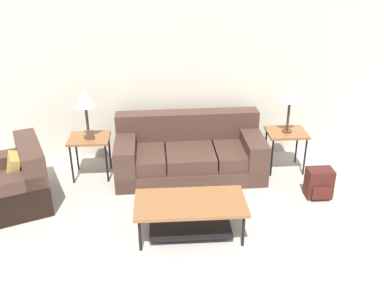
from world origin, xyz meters
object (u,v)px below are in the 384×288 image
object	(u,v)px
armchair	(10,185)
table_lamp_left	(85,100)
backpack	(319,183)
side_table_right	(286,136)
coffee_table	(190,210)
side_table_left	(89,142)
table_lamp_right	(290,95)
couch	(189,154)

from	to	relation	value
armchair	table_lamp_left	bearing A→B (deg)	37.95
armchair	table_lamp_left	size ratio (longest dim) A/B	1.85
armchair	backpack	size ratio (longest dim) A/B	3.15
backpack	table_lamp_left	bearing A→B (deg)	165.43
armchair	side_table_right	distance (m)	3.73
armchair	coffee_table	distance (m)	2.31
side_table_left	side_table_right	xyz separation A→B (m)	(2.76, 0.00, 0.00)
coffee_table	table_lamp_right	size ratio (longest dim) A/B	1.83
armchair	table_lamp_left	xyz separation A→B (m)	(0.90, 0.70, 0.84)
armchair	side_table_left	xyz separation A→B (m)	(0.90, 0.70, 0.24)
coffee_table	table_lamp_right	xyz separation A→B (m)	(1.46, 1.46, 0.81)
side_table_right	backpack	world-z (taller)	side_table_right
side_table_left	backpack	size ratio (longest dim) A/B	1.51
coffee_table	armchair	bearing A→B (deg)	160.89
side_table_right	table_lamp_right	world-z (taller)	table_lamp_right
table_lamp_right	backpack	bearing A→B (deg)	-72.50
couch	side_table_right	bearing A→B (deg)	0.52
table_lamp_left	couch	bearing A→B (deg)	-0.53
side_table_right	table_lamp_right	bearing A→B (deg)	180.00
couch	side_table_left	world-z (taller)	couch
table_lamp_right	side_table_right	bearing A→B (deg)	0.00
side_table_right	coffee_table	bearing A→B (deg)	-135.18
couch	table_lamp_left	xyz separation A→B (m)	(-1.38, 0.01, 0.84)
side_table_left	backpack	xyz separation A→B (m)	(3.00, -0.78, -0.34)
armchair	table_lamp_right	distance (m)	3.81
couch	side_table_left	bearing A→B (deg)	179.47
coffee_table	side_table_left	bearing A→B (deg)	131.59
couch	side_table_right	distance (m)	1.40
armchair	side_table_left	distance (m)	1.16
side_table_right	table_lamp_left	size ratio (longest dim) A/B	0.88
armchair	coffee_table	size ratio (longest dim) A/B	1.01
backpack	side_table_left	bearing A→B (deg)	165.43
side_table_left	backpack	bearing A→B (deg)	-14.57
couch	table_lamp_left	distance (m)	1.61
coffee_table	side_table_left	world-z (taller)	side_table_left
armchair	side_table_right	world-z (taller)	armchair
couch	table_lamp_right	size ratio (longest dim) A/B	3.09
coffee_table	backpack	bearing A→B (deg)	21.54
coffee_table	couch	bearing A→B (deg)	86.62
side_table_left	table_lamp_right	distance (m)	2.82
coffee_table	backpack	distance (m)	1.84
couch	backpack	distance (m)	1.80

